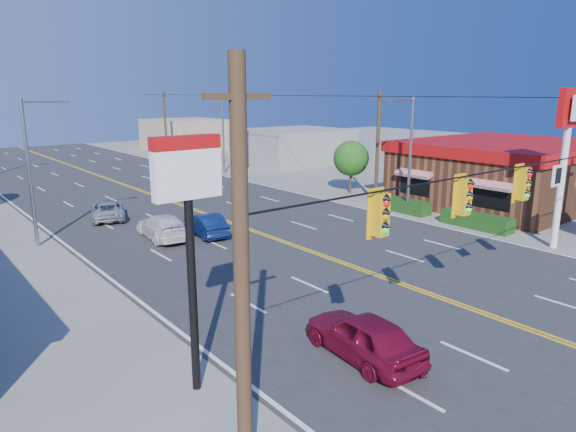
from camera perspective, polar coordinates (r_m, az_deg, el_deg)
ground at (r=20.66m, az=24.69°, el=-11.35°), size 160.00×160.00×0.00m
road at (r=33.82m, az=-6.86°, el=-0.63°), size 20.00×120.00×0.06m
signal_span at (r=19.13m, az=25.96°, el=1.99°), size 24.32×0.34×9.00m
kfc at (r=42.52m, az=22.90°, el=4.54°), size 16.30×12.40×4.70m
kfc_pylon at (r=30.69m, az=28.58°, el=7.78°), size 2.20×0.36×8.50m
pizza_hut_sign at (r=13.79m, az=-10.97°, el=0.38°), size 1.90×0.30×6.85m
streetlight_se at (r=35.75m, az=13.26°, el=7.18°), size 2.55×0.25×8.00m
streetlight_ne at (r=53.92m, az=-7.41°, el=9.46°), size 2.55×0.25×8.00m
streetlight_sw at (r=30.84m, az=-26.52°, el=5.15°), size 2.55×0.25×8.00m
utility_pole_near at (r=39.41m, az=9.92°, el=7.44°), size 0.28×0.28×8.40m
utility_pole_mid at (r=53.01m, az=-4.95°, el=9.12°), size 0.28×0.28×8.40m
utility_pole_far at (r=68.67m, az=-13.47°, el=9.81°), size 0.28×0.28×8.40m
tree_kfc_rear at (r=43.20m, az=7.02°, el=6.37°), size 2.94×2.94×4.41m
bld_east_mid at (r=62.23m, az=0.59°, el=7.78°), size 12.00×10.00×4.00m
bld_east_far at (r=78.98m, az=-11.43°, el=8.90°), size 10.00×10.00×4.40m
car_magenta at (r=16.79m, az=8.37°, el=-13.21°), size 2.16×4.52×1.49m
car_blue at (r=30.56m, az=-9.11°, el=-1.02°), size 1.97×4.18×1.33m
car_white at (r=30.45m, az=-13.78°, el=-1.23°), size 2.44×4.97×1.39m
car_silver at (r=36.09m, az=-19.41°, el=0.53°), size 3.28×4.80×1.22m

